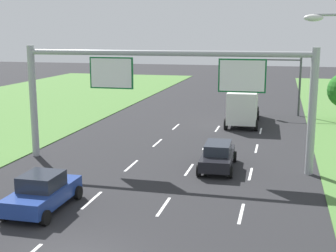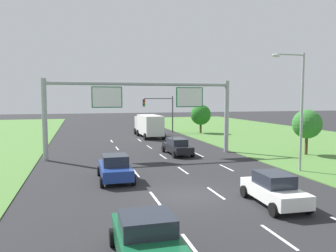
{
  "view_description": "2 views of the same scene",
  "coord_description": "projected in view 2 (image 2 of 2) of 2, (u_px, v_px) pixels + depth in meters",
  "views": [
    {
      "loc": [
        6.69,
        -13.47,
        7.76
      ],
      "look_at": [
        0.36,
        12.57,
        2.39
      ],
      "focal_mm": 50.0,
      "sensor_mm": 36.0,
      "label": 1
    },
    {
      "loc": [
        -5.55,
        -16.65,
        5.33
      ],
      "look_at": [
        1.48,
        9.24,
        3.03
      ],
      "focal_mm": 35.0,
      "sensor_mm": 36.0,
      "label": 2
    }
  ],
  "objects": [
    {
      "name": "car_far_ahead",
      "position": [
        177.0,
        146.0,
        30.86
      ],
      "size": [
        2.11,
        4.54,
        1.53
      ],
      "rotation": [
        0.0,
        0.0,
        0.04
      ],
      "color": "black",
      "rests_on": "ground_plane"
    },
    {
      "name": "roadside_tree_far",
      "position": [
        201.0,
        115.0,
        49.3
      ],
      "size": [
        3.07,
        3.07,
        4.36
      ],
      "color": "#513823",
      "rests_on": "ground_plane"
    },
    {
      "name": "lane_dashes_slip",
      "position": [
        246.0,
        177.0,
        22.17
      ],
      "size": [
        0.14,
        44.4,
        0.01
      ],
      "color": "white",
      "rests_on": "ground_plane"
    },
    {
      "name": "traffic_light_mast",
      "position": [
        160.0,
        108.0,
        49.94
      ],
      "size": [
        4.76,
        0.49,
        5.6
      ],
      "color": "#47494F",
      "rests_on": "ground_plane"
    },
    {
      "name": "roadside_tree_mid",
      "position": [
        307.0,
        124.0,
        30.37
      ],
      "size": [
        2.69,
        2.69,
        4.26
      ],
      "color": "#513823",
      "rests_on": "ground_plane"
    },
    {
      "name": "street_lamp",
      "position": [
        297.0,
        102.0,
        23.26
      ],
      "size": [
        2.61,
        0.32,
        8.5
      ],
      "color": "#9EA0A5",
      "rests_on": "ground_plane"
    },
    {
      "name": "sign_gantry",
      "position": [
        144.0,
        103.0,
        29.81
      ],
      "size": [
        17.24,
        0.44,
        7.0
      ],
      "color": "#9EA0A5",
      "rests_on": "ground_plane"
    },
    {
      "name": "ground_plane",
      "position": [
        186.0,
        196.0,
        17.91
      ],
      "size": [
        200.0,
        200.0,
        0.0
      ],
      "primitive_type": "plane",
      "color": "#262628"
    },
    {
      "name": "box_truck",
      "position": [
        148.0,
        125.0,
        44.79
      ],
      "size": [
        2.87,
        8.13,
        3.01
      ],
      "rotation": [
        0.0,
        0.0,
        0.03
      ],
      "color": "silver",
      "rests_on": "ground_plane"
    },
    {
      "name": "lane_dashes_inner_left",
      "position": [
        144.0,
        184.0,
        20.34
      ],
      "size": [
        0.14,
        44.4,
        0.01
      ],
      "color": "white",
      "rests_on": "ground_plane"
    },
    {
      "name": "car_mid_lane",
      "position": [
        147.0,
        238.0,
        10.62
      ],
      "size": [
        2.21,
        3.97,
        1.59
      ],
      "rotation": [
        0.0,
        0.0,
        -0.01
      ],
      "color": "#145633",
      "rests_on": "ground_plane"
    },
    {
      "name": "car_lead_silver",
      "position": [
        274.0,
        189.0,
        16.3
      ],
      "size": [
        2.15,
        4.15,
        1.61
      ],
      "rotation": [
        0.0,
        0.0,
        -0.05
      ],
      "color": "white",
      "rests_on": "ground_plane"
    },
    {
      "name": "lane_dashes_inner_right",
      "position": [
        197.0,
        180.0,
        21.25
      ],
      "size": [
        0.14,
        44.4,
        0.01
      ],
      "color": "white",
      "rests_on": "ground_plane"
    },
    {
      "name": "car_near_red",
      "position": [
        115.0,
        168.0,
        21.19
      ],
      "size": [
        2.14,
        4.26,
        1.67
      ],
      "rotation": [
        0.0,
        0.0,
        -0.0
      ],
      "color": "navy",
      "rests_on": "ground_plane"
    }
  ]
}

